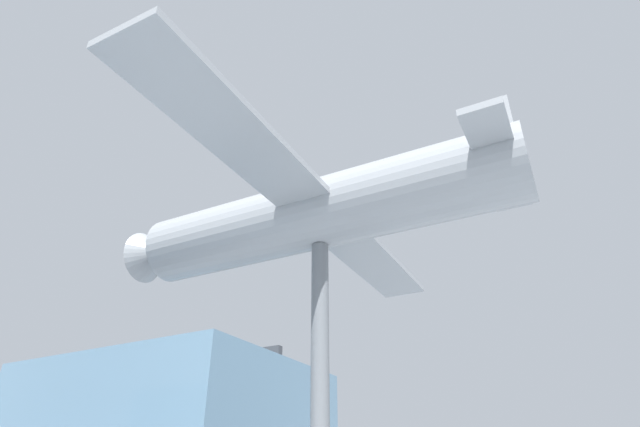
{
  "coord_description": "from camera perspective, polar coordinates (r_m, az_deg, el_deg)",
  "views": [
    {
      "loc": [
        -11.4,
        -6.12,
        1.76
      ],
      "look_at": [
        0.0,
        0.0,
        8.9
      ],
      "focal_mm": 28.0,
      "sensor_mm": 36.0,
      "label": 1
    }
  ],
  "objects": [
    {
      "name": "suspended_airplane",
      "position": [
        14.9,
        -0.99,
        -0.21
      ],
      "size": [
        15.36,
        13.34,
        3.23
      ],
      "rotation": [
        0.0,
        0.0,
        0.01
      ],
      "color": "#93999E",
      "rests_on": "support_pylon_central"
    },
    {
      "name": "support_pylon_central",
      "position": [
        13.12,
        0.0,
        -19.4
      ],
      "size": [
        0.48,
        0.48,
        7.85
      ],
      "color": "slate",
      "rests_on": "ground_plane"
    }
  ]
}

